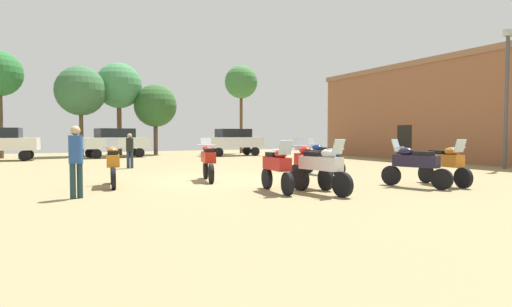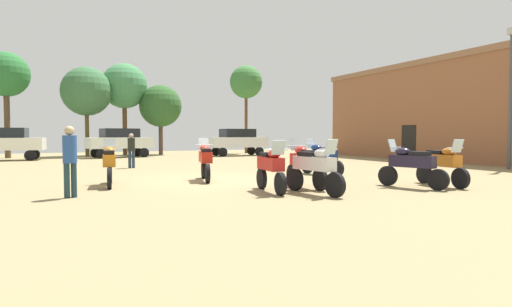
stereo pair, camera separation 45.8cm
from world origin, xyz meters
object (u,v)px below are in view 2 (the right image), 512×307
at_px(tree_7, 160,106).
at_px(tree_5, 246,83).
at_px(brick_building, 455,111).
at_px(person_2, 70,156).
at_px(car_3, 238,140).
at_px(tree_2, 86,92).
at_px(car_1, 5,141).
at_px(motorcycle_7, 110,163).
at_px(motorcycle_9, 205,160).
at_px(motorcycle_6, 271,167).
at_px(person_1, 131,148).
at_px(motorcycle_10, 442,163).
at_px(lamp_post, 511,91).
at_px(tree_8, 124,86).
at_px(car_2, 120,141).
at_px(motorcycle_8, 315,167).
at_px(motorcycle_11, 411,164).
at_px(motorcycle_12, 305,163).
at_px(tree_6, 6,75).
at_px(motorcycle_4, 321,157).

bearing_deg(tree_7, tree_5, -5.94).
height_order(brick_building, person_2, brick_building).
relative_size(car_3, tree_2, 0.66).
relative_size(tree_2, tree_5, 0.88).
bearing_deg(car_1, motorcycle_7, -158.53).
bearing_deg(motorcycle_9, motorcycle_7, -164.21).
xyz_separation_m(motorcycle_6, person_1, (-2.22, 10.21, 0.24)).
bearing_deg(motorcycle_10, lamp_post, -152.25).
xyz_separation_m(car_1, lamp_post, (21.63, -17.25, 2.42)).
bearing_deg(tree_8, motorcycle_10, -76.01).
bearing_deg(car_2, person_2, 158.86).
relative_size(motorcycle_8, lamp_post, 0.35).
xyz_separation_m(motorcycle_6, tree_7, (1.95, 23.03, 3.11)).
bearing_deg(tree_8, person_1, -96.44).
distance_m(motorcycle_11, person_1, 12.88).
distance_m(motorcycle_6, motorcycle_12, 1.50).
relative_size(car_1, tree_6, 0.63).
bearing_deg(car_1, motorcycle_4, -135.91).
bearing_deg(motorcycle_4, motorcycle_8, -137.00).
distance_m(motorcycle_7, car_1, 16.63).
bearing_deg(motorcycle_10, car_2, -65.90).
bearing_deg(car_1, tree_2, -49.25).
bearing_deg(car_3, tree_6, 75.59).
height_order(motorcycle_4, tree_2, tree_2).
distance_m(tree_2, tree_8, 2.95).
relative_size(car_2, tree_6, 0.64).
xyz_separation_m(brick_building, person_1, (-19.70, 1.64, -2.11)).
bearing_deg(motorcycle_11, motorcycle_9, 119.72).
height_order(motorcycle_7, car_2, car_2).
height_order(motorcycle_9, motorcycle_11, motorcycle_9).
bearing_deg(lamp_post, tree_5, 102.04).
bearing_deg(motorcycle_6, lamp_post, -164.52).
distance_m(motorcycle_8, person_1, 11.46).
xyz_separation_m(car_2, tree_6, (-6.95, 2.36, 4.37)).
xyz_separation_m(motorcycle_12, tree_7, (0.54, 22.54, 3.09)).
bearing_deg(motorcycle_10, motorcycle_9, -30.86).
relative_size(motorcycle_7, tree_6, 0.31).
height_order(motorcycle_7, car_3, car_3).
relative_size(person_1, tree_8, 0.23).
xyz_separation_m(motorcycle_10, motorcycle_11, (-1.21, 0.07, 0.00)).
distance_m(motorcycle_9, tree_6, 20.92).
bearing_deg(tree_6, motorcycle_11, -61.45).
relative_size(motorcycle_6, person_1, 1.27).
relative_size(motorcycle_4, motorcycle_12, 0.99).
relative_size(motorcycle_6, tree_7, 0.38).
distance_m(brick_building, motorcycle_10, 15.59).
height_order(motorcycle_6, motorcycle_12, motorcycle_12).
height_order(brick_building, tree_6, tree_6).
height_order(brick_building, tree_8, tree_8).
relative_size(motorcycle_8, tree_5, 0.30).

